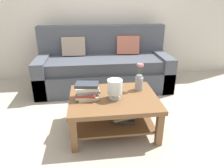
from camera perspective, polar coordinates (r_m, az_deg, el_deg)
name	(u,v)px	position (r m, az deg, el deg)	size (l,w,h in m)	color
ground_plane	(115,113)	(2.91, 0.83, -8.24)	(10.00, 10.00, 0.00)	#ADA393
back_wall	(104,7)	(4.13, -2.33, 20.76)	(6.40, 0.12, 2.70)	beige
couch	(104,67)	(3.65, -2.33, 4.72)	(2.27, 0.90, 1.06)	#474C56
coffee_table	(114,106)	(2.44, 0.63, -6.28)	(1.02, 0.81, 0.44)	brown
book_stack_main	(87,91)	(2.33, -6.92, -2.03)	(0.28, 0.24, 0.18)	beige
glass_hurricane_vase	(115,87)	(2.29, 0.77, -0.93)	(0.17, 0.17, 0.23)	silver
flower_pitcher	(139,80)	(2.53, 7.61, 1.06)	(0.10, 0.10, 0.35)	gray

